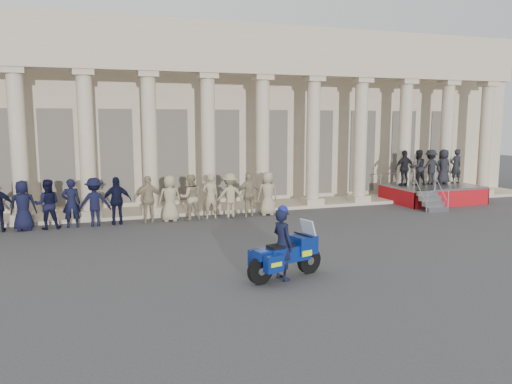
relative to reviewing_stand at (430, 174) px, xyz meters
The scene contains 6 objects.
ground 14.92m from the reviewing_stand, 150.24° to the right, with size 90.00×90.00×0.00m, color #3B3B3D.
building 15.15m from the reviewing_stand, 150.20° to the left, with size 40.00×12.50×9.00m.
officer_rank 17.74m from the reviewing_stand, behind, with size 17.82×0.74×1.96m.
reviewing_stand is the anchor object (origin of this frame).
motorcycle 15.16m from the reviewing_stand, 141.43° to the right, with size 2.33×1.25×1.53m.
rider 15.27m from the reviewing_stand, 141.61° to the right, with size 0.64×0.80×2.02m.
Camera 1 is at (-3.85, -14.10, 4.20)m, focal length 35.00 mm.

